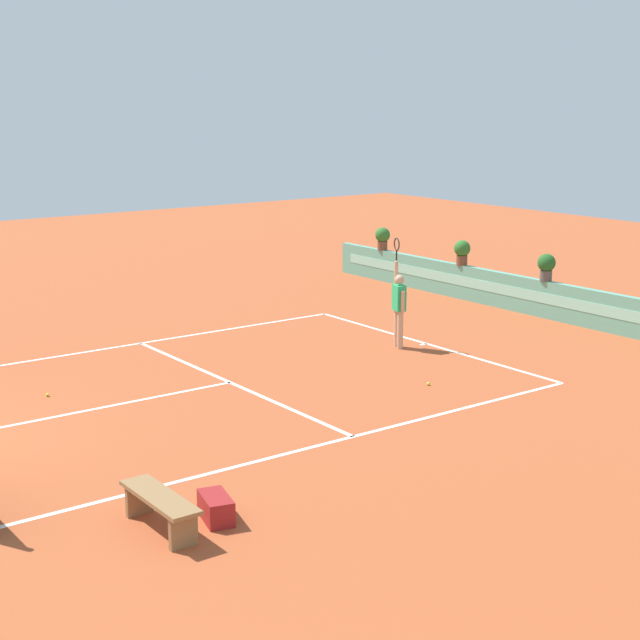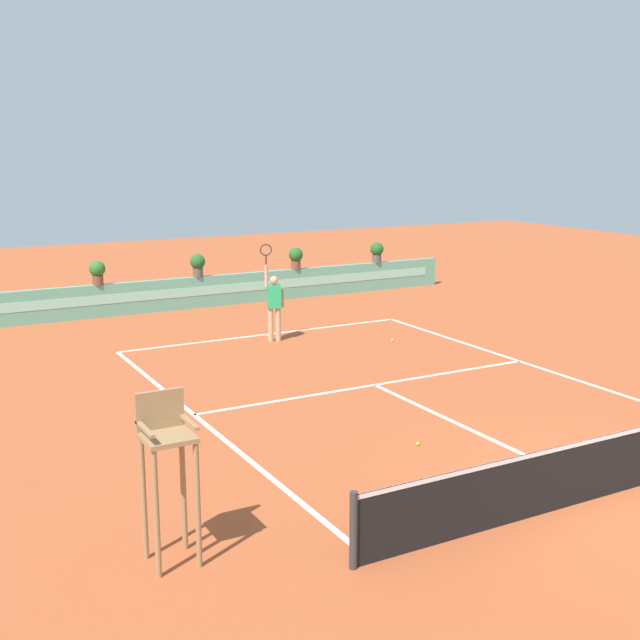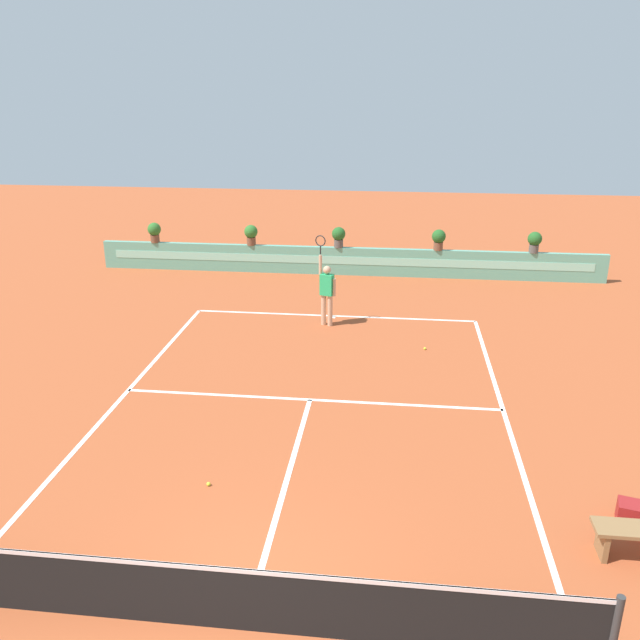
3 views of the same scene
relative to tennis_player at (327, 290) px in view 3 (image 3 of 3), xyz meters
The scene contains 12 objects.
ground_plane 5.21m from the tennis_player, 88.45° to the right, with size 60.00×60.00×0.00m, color #A84C28.
court_lines 4.51m from the tennis_player, 88.20° to the right, with size 8.32×11.94×0.01m.
net 11.12m from the tennis_player, 89.29° to the right, with size 8.92×0.10×1.00m.
back_wall_barrier 5.31m from the tennis_player, 88.51° to the left, with size 18.00×0.21×1.00m.
tennis_player is the anchor object (origin of this frame).
tennis_ball_near_baseline 3.29m from the tennis_player, 29.52° to the right, with size 0.07×0.07×0.07m, color #CCE033.
tennis_ball_mid_court 8.25m from the tennis_player, 98.16° to the right, with size 0.07×0.07×0.07m, color #CCE033.
potted_plant_far_right 8.47m from the tennis_player, 38.67° to the left, with size 0.48×0.48×0.72m.
potted_plant_centre 5.30m from the tennis_player, 91.54° to the left, with size 0.48×0.48×0.72m.
potted_plant_right 6.27m from the tennis_player, 57.58° to the left, with size 0.48×0.48×0.72m.
potted_plant_left 6.24m from the tennis_player, 122.01° to the left, with size 0.48×0.48×0.72m.
potted_plant_far_left 8.70m from the tennis_player, 142.55° to the left, with size 0.48×0.48×0.72m.
Camera 3 is at (1.69, -6.23, 6.46)m, focal length 36.62 mm.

